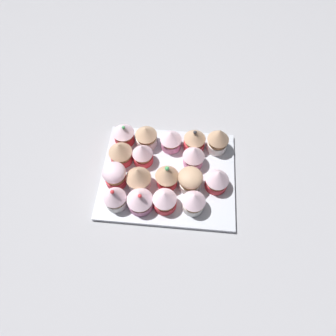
% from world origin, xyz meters
% --- Properties ---
extents(ground_plane, '(1.80, 1.80, 0.03)m').
position_xyz_m(ground_plane, '(0.00, 0.00, -0.01)').
color(ground_plane, '#9E9EA3').
extents(baking_tray, '(0.29, 0.35, 0.01)m').
position_xyz_m(baking_tray, '(0.00, 0.00, 0.01)').
color(baking_tray, silver).
rests_on(baking_tray, ground_plane).
extents(cupcake_0, '(0.06, 0.06, 0.07)m').
position_xyz_m(cupcake_0, '(-0.10, -0.13, 0.05)').
color(cupcake_0, '#D1333D').
rests_on(cupcake_0, baking_tray).
extents(cupcake_1, '(0.06, 0.06, 0.07)m').
position_xyz_m(cupcake_1, '(-0.03, -0.13, 0.05)').
color(cupcake_1, '#D1333D').
rests_on(cupcake_1, baking_tray).
extents(cupcake_2, '(0.06, 0.06, 0.07)m').
position_xyz_m(cupcake_2, '(0.04, -0.13, 0.05)').
color(cupcake_2, '#D1333D').
rests_on(cupcake_2, baking_tray).
extents(cupcake_3, '(0.06, 0.06, 0.08)m').
position_xyz_m(cupcake_3, '(0.10, -0.12, 0.05)').
color(cupcake_3, white).
rests_on(cupcake_3, baking_tray).
extents(cupcake_4, '(0.06, 0.06, 0.07)m').
position_xyz_m(cupcake_4, '(-0.09, -0.07, 0.05)').
color(cupcake_4, white).
rests_on(cupcake_4, baking_tray).
extents(cupcake_5, '(0.05, 0.05, 0.07)m').
position_xyz_m(cupcake_5, '(-0.03, -0.07, 0.05)').
color(cupcake_5, '#D1333D').
rests_on(cupcake_5, baking_tray).
extents(cupcake_6, '(0.06, 0.06, 0.08)m').
position_xyz_m(cupcake_6, '(0.04, -0.07, 0.05)').
color(cupcake_6, white).
rests_on(cupcake_6, baking_tray).
extents(cupcake_7, '(0.06, 0.06, 0.07)m').
position_xyz_m(cupcake_7, '(0.10, -0.06, 0.05)').
color(cupcake_7, pink).
rests_on(cupcake_7, baking_tray).
extents(cupcake_8, '(0.06, 0.06, 0.06)m').
position_xyz_m(cupcake_8, '(-0.09, 0.00, 0.04)').
color(cupcake_8, pink).
rests_on(cupcake_8, baking_tray).
extents(cupcake_9, '(0.06, 0.06, 0.08)m').
position_xyz_m(cupcake_9, '(0.03, -0.00, 0.05)').
color(cupcake_9, '#D1333D').
rests_on(cupcake_9, baking_tray).
extents(cupcake_10, '(0.06, 0.06, 0.07)m').
position_xyz_m(cupcake_10, '(0.09, -0.00, 0.05)').
color(cupcake_10, '#D1333D').
rests_on(cupcake_10, baking_tray).
extents(cupcake_11, '(0.06, 0.06, 0.07)m').
position_xyz_m(cupcake_11, '(-0.09, 0.06, 0.05)').
color(cupcake_11, '#D1333D').
rests_on(cupcake_11, baking_tray).
extents(cupcake_12, '(0.06, 0.06, 0.07)m').
position_xyz_m(cupcake_12, '(-0.04, 0.06, 0.05)').
color(cupcake_12, pink).
rests_on(cupcake_12, baking_tray).
extents(cupcake_13, '(0.06, 0.06, 0.06)m').
position_xyz_m(cupcake_13, '(0.03, 0.06, 0.04)').
color(cupcake_13, white).
rests_on(cupcake_13, baking_tray).
extents(cupcake_14, '(0.06, 0.06, 0.07)m').
position_xyz_m(cupcake_14, '(0.09, 0.07, 0.05)').
color(cupcake_14, white).
rests_on(cupcake_14, baking_tray).
extents(cupcake_15, '(0.06, 0.06, 0.08)m').
position_xyz_m(cupcake_15, '(-0.09, 0.13, 0.05)').
color(cupcake_15, white).
rests_on(cupcake_15, baking_tray).
extents(cupcake_16, '(0.06, 0.06, 0.07)m').
position_xyz_m(cupcake_16, '(0.02, 0.13, 0.05)').
color(cupcake_16, '#D1333D').
rests_on(cupcake_16, baking_tray).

